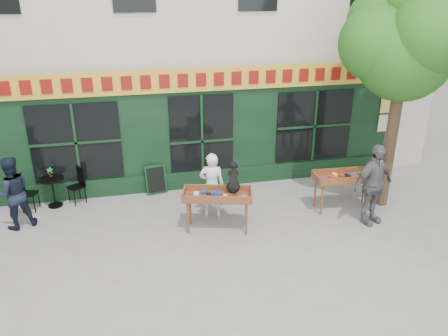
{
  "coord_description": "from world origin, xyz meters",
  "views": [
    {
      "loc": [
        -1.85,
        -8.58,
        5.18
      ],
      "look_at": [
        0.2,
        0.5,
        1.29
      ],
      "focal_mm": 35.0,
      "sensor_mm": 36.0,
      "label": 1
    }
  ],
  "objects_px": {
    "dog": "(233,177)",
    "bistro_table": "(53,186)",
    "woman": "(212,185)",
    "book_cart_center": "(217,197)",
    "man_left": "(12,193)",
    "book_cart_right": "(345,179)",
    "man_right": "(373,185)"
  },
  "relations": [
    {
      "from": "dog",
      "to": "book_cart_right",
      "type": "bearing_deg",
      "value": 21.47
    },
    {
      "from": "bistro_table",
      "to": "woman",
      "type": "bearing_deg",
      "value": -20.08
    },
    {
      "from": "book_cart_center",
      "to": "man_right",
      "type": "xyz_separation_m",
      "value": [
        3.56,
        -0.45,
        0.15
      ]
    },
    {
      "from": "book_cart_right",
      "to": "man_left",
      "type": "bearing_deg",
      "value": 176.91
    },
    {
      "from": "book_cart_center",
      "to": "man_left",
      "type": "height_order",
      "value": "man_left"
    },
    {
      "from": "woman",
      "to": "book_cart_right",
      "type": "distance_m",
      "value": 3.28
    },
    {
      "from": "book_cart_center",
      "to": "man_left",
      "type": "xyz_separation_m",
      "value": [
        -4.49,
        1.14,
        0.04
      ]
    },
    {
      "from": "book_cart_right",
      "to": "man_left",
      "type": "height_order",
      "value": "man_left"
    },
    {
      "from": "dog",
      "to": "book_cart_right",
      "type": "xyz_separation_m",
      "value": [
        2.91,
        0.35,
        -0.47
      ]
    },
    {
      "from": "book_cart_center",
      "to": "man_right",
      "type": "distance_m",
      "value": 3.59
    },
    {
      "from": "man_left",
      "to": "book_cart_center",
      "type": "bearing_deg",
      "value": 142.56
    },
    {
      "from": "woman",
      "to": "book_cart_right",
      "type": "xyz_separation_m",
      "value": [
        3.26,
        -0.35,
        0.01
      ]
    },
    {
      "from": "bistro_table",
      "to": "man_left",
      "type": "xyz_separation_m",
      "value": [
        -0.7,
        -0.9,
        0.32
      ]
    },
    {
      "from": "woman",
      "to": "man_right",
      "type": "bearing_deg",
      "value": 177.43
    },
    {
      "from": "man_left",
      "to": "bistro_table",
      "type": "bearing_deg",
      "value": -151.12
    },
    {
      "from": "bistro_table",
      "to": "man_left",
      "type": "distance_m",
      "value": 1.18
    },
    {
      "from": "book_cart_center",
      "to": "bistro_table",
      "type": "height_order",
      "value": "book_cart_center"
    },
    {
      "from": "bistro_table",
      "to": "book_cart_right",
      "type": "bearing_deg",
      "value": -13.83
    },
    {
      "from": "book_cart_center",
      "to": "woman",
      "type": "height_order",
      "value": "woman"
    },
    {
      "from": "book_cart_center",
      "to": "woman",
      "type": "relative_size",
      "value": 0.99
    },
    {
      "from": "book_cart_center",
      "to": "book_cart_right",
      "type": "height_order",
      "value": "same"
    },
    {
      "from": "dog",
      "to": "book_cart_right",
      "type": "relative_size",
      "value": 0.39
    },
    {
      "from": "woman",
      "to": "man_left",
      "type": "bearing_deg",
      "value": 8.42
    },
    {
      "from": "woman",
      "to": "bistro_table",
      "type": "height_order",
      "value": "woman"
    },
    {
      "from": "book_cart_center",
      "to": "dog",
      "type": "height_order",
      "value": "dog"
    },
    {
      "from": "book_cart_right",
      "to": "man_right",
      "type": "relative_size",
      "value": 0.79
    },
    {
      "from": "woman",
      "to": "man_left",
      "type": "height_order",
      "value": "man_left"
    },
    {
      "from": "dog",
      "to": "man_left",
      "type": "relative_size",
      "value": 0.35
    },
    {
      "from": "dog",
      "to": "man_left",
      "type": "height_order",
      "value": "man_left"
    },
    {
      "from": "book_cart_center",
      "to": "dog",
      "type": "xyz_separation_m",
      "value": [
        0.35,
        -0.05,
        0.47
      ]
    },
    {
      "from": "dog",
      "to": "bistro_table",
      "type": "xyz_separation_m",
      "value": [
        -4.14,
        2.09,
        -0.75
      ]
    },
    {
      "from": "book_cart_right",
      "to": "dog",
      "type": "bearing_deg",
      "value": -170.06
    }
  ]
}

